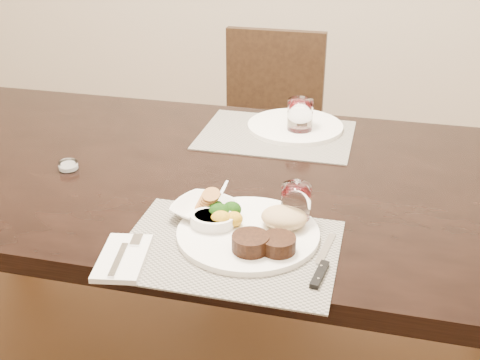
% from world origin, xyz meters
% --- Properties ---
extents(dining_table, '(2.00, 1.00, 0.75)m').
position_xyz_m(dining_table, '(0.00, 0.00, 0.67)').
color(dining_table, black).
rests_on(dining_table, ground).
extents(chair_far, '(0.42, 0.42, 0.90)m').
position_xyz_m(chair_far, '(0.00, 0.93, 0.50)').
color(chair_far, black).
rests_on(chair_far, ground).
extents(placemat_near, '(0.46, 0.34, 0.00)m').
position_xyz_m(placemat_near, '(0.17, -0.37, 0.75)').
color(placemat_near, gray).
rests_on(placemat_near, dining_table).
extents(placemat_far, '(0.46, 0.34, 0.00)m').
position_xyz_m(placemat_far, '(0.15, 0.28, 0.75)').
color(placemat_far, gray).
rests_on(placemat_far, dining_table).
extents(dinner_plate, '(0.31, 0.31, 0.06)m').
position_xyz_m(dinner_plate, '(0.22, -0.32, 0.77)').
color(dinner_plate, white).
rests_on(dinner_plate, placemat_near).
extents(napkin_fork, '(0.12, 0.18, 0.02)m').
position_xyz_m(napkin_fork, '(-0.03, -0.47, 0.76)').
color(napkin_fork, silver).
rests_on(napkin_fork, placemat_near).
extents(steak_knife, '(0.03, 0.21, 0.01)m').
position_xyz_m(steak_knife, '(0.37, -0.40, 0.76)').
color(steak_knife, silver).
rests_on(steak_knife, placemat_near).
extents(cracker_bowl, '(0.17, 0.17, 0.06)m').
position_xyz_m(cracker_bowl, '(0.08, -0.26, 0.77)').
color(cracker_bowl, white).
rests_on(cracker_bowl, placemat_near).
extents(sauce_ramekin, '(0.10, 0.15, 0.08)m').
position_xyz_m(sauce_ramekin, '(0.12, -0.31, 0.78)').
color(sauce_ramekin, white).
rests_on(sauce_ramekin, placemat_near).
extents(wine_glass_near, '(0.07, 0.07, 0.09)m').
position_xyz_m(wine_glass_near, '(0.29, -0.23, 0.80)').
color(wine_glass_near, silver).
rests_on(wine_glass_near, placemat_near).
extents(far_plate, '(0.30, 0.30, 0.01)m').
position_xyz_m(far_plate, '(0.20, 0.34, 0.76)').
color(far_plate, white).
rests_on(far_plate, placemat_far).
extents(wine_glass_far, '(0.08, 0.08, 0.11)m').
position_xyz_m(wine_glass_far, '(0.22, 0.31, 0.80)').
color(wine_glass_far, silver).
rests_on(wine_glass_far, placemat_far).
extents(salt_cellar, '(0.05, 0.05, 0.02)m').
position_xyz_m(salt_cellar, '(-0.35, -0.10, 0.76)').
color(salt_cellar, silver).
rests_on(salt_cellar, dining_table).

